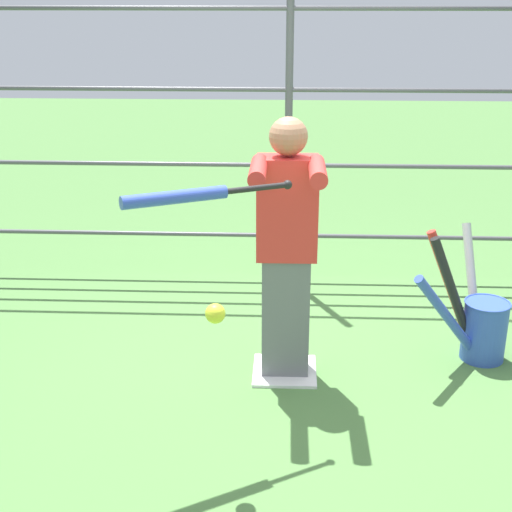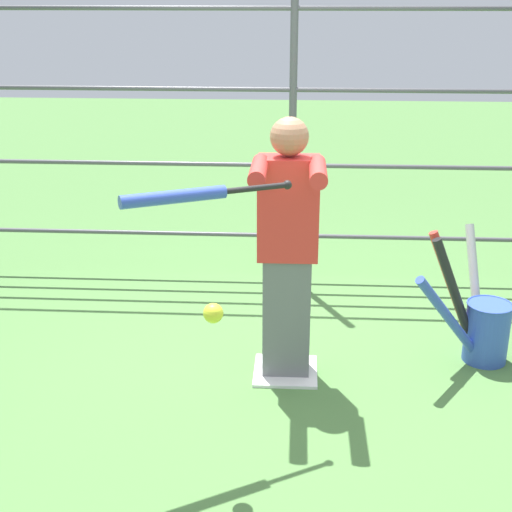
% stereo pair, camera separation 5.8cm
% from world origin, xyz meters
% --- Properties ---
extents(ground_plane, '(24.00, 24.00, 0.00)m').
position_xyz_m(ground_plane, '(0.00, 0.00, 0.00)').
color(ground_plane, '#4C7A3D').
extents(home_plate, '(0.40, 0.40, 0.02)m').
position_xyz_m(home_plate, '(0.00, 0.00, 0.01)').
color(home_plate, white).
rests_on(home_plate, ground).
extents(fence_backstop, '(5.75, 0.06, 2.54)m').
position_xyz_m(fence_backstop, '(0.00, -1.60, 1.27)').
color(fence_backstop, '#4C4C51').
rests_on(fence_backstop, ground).
extents(batter, '(0.42, 0.55, 1.63)m').
position_xyz_m(batter, '(0.00, 0.02, 0.88)').
color(batter, slate).
rests_on(batter, ground).
extents(baseball_bat_swinging, '(0.81, 0.49, 0.08)m').
position_xyz_m(baseball_bat_swinging, '(0.47, 0.71, 1.36)').
color(baseball_bat_swinging, black).
extents(softball_in_flight, '(0.10, 0.10, 0.10)m').
position_xyz_m(softball_in_flight, '(0.33, 0.99, 0.87)').
color(softball_in_flight, yellow).
extents(bat_bucket, '(0.71, 0.81, 0.88)m').
position_xyz_m(bat_bucket, '(-1.25, -0.25, 0.26)').
color(bat_bucket, '#3351B2').
rests_on(bat_bucket, ground).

